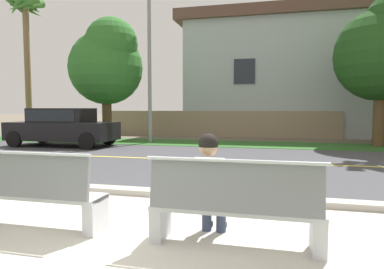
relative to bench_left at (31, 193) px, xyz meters
name	(u,v)px	position (x,y,z in m)	size (l,w,h in m)	color
ground_plane	(223,154)	(1.28, 7.56, -0.46)	(140.00, 140.00, 0.00)	#665B4C
sidewalk_pavement	(124,239)	(1.28, -0.04, -0.45)	(44.00, 3.60, 0.01)	beige
curb_edge	(173,194)	(1.28, 1.91, -0.40)	(44.00, 0.30, 0.11)	#ADA89E
street_asphalt	(215,161)	(1.28, 6.06, -0.45)	(52.00, 8.00, 0.01)	#424247
road_centre_line	(215,161)	(1.28, 6.06, -0.45)	(48.00, 0.14, 0.01)	#E0CC4C
far_verge_grass	(234,144)	(1.28, 10.91, -0.45)	(48.00, 2.80, 0.02)	#2D6026
bench_left	(31,193)	(0.00, 0.00, 0.00)	(1.88, 0.48, 1.01)	silver
bench_right	(234,208)	(2.57, 0.00, 0.00)	(1.88, 0.48, 1.01)	silver
seated_person_white	(210,183)	(2.27, 0.17, 0.22)	(0.52, 0.68, 1.25)	#333D56
car_black_near	(62,125)	(-5.41, 8.46, 0.40)	(4.30, 1.86, 1.54)	black
streetlamp	(151,42)	(-2.41, 10.69, 3.98)	(0.24, 2.10, 7.84)	gray
shade_tree_far_left	(107,62)	(-4.68, 10.98, 3.22)	(3.44, 3.44, 5.67)	brown
palm_tree_short	(26,22)	(-9.97, 12.11, 5.64)	(2.09, 1.98, 7.59)	brown
garden_wall	(214,124)	(-0.26, 14.55, 0.24)	(13.00, 0.36, 1.40)	gray
house_across_street	(296,75)	(4.11, 17.75, 3.05)	(13.24, 6.91, 6.92)	#A3ADB2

